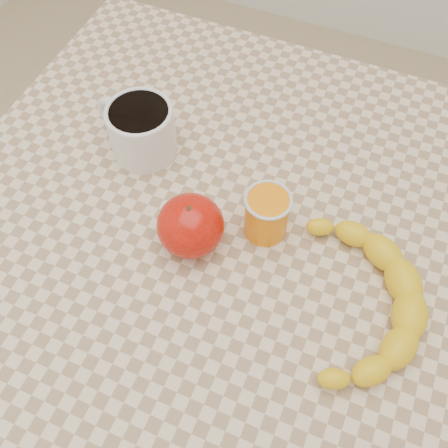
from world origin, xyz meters
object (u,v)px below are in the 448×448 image
at_px(orange_juice_glass, 267,214).
at_px(banana, 361,300).
at_px(table, 224,262).
at_px(coffee_mug, 140,128).
at_px(apple, 190,226).

relative_size(orange_juice_glass, banana, 0.24).
bearing_deg(orange_juice_glass, table, -152.18).
height_order(coffee_mug, apple, coffee_mug).
bearing_deg(coffee_mug, banana, -19.14).
relative_size(table, apple, 7.13).
distance_m(coffee_mug, orange_juice_glass, 0.22).
height_order(table, coffee_mug, coffee_mug).
relative_size(coffee_mug, apple, 1.25).
bearing_deg(banana, coffee_mug, 149.46).
bearing_deg(table, orange_juice_glass, 27.82).
relative_size(table, orange_juice_glass, 11.32).
distance_m(coffee_mug, apple, 0.18).
height_order(apple, banana, apple).
bearing_deg(orange_juice_glass, coffee_mug, 163.71).
bearing_deg(orange_juice_glass, apple, -145.83).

